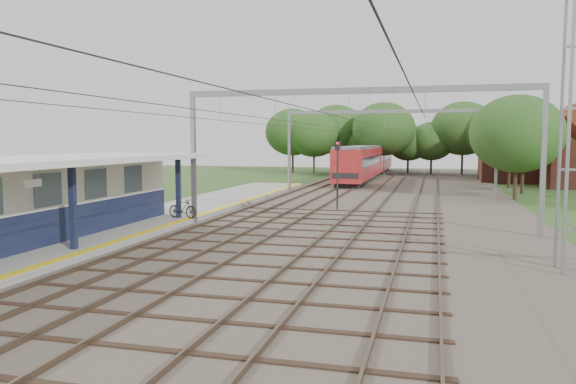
# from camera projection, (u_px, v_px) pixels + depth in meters

# --- Properties ---
(ground) EXTENTS (160.00, 160.00, 0.00)m
(ground) POSITION_uv_depth(u_px,v_px,m) (131.00, 319.00, 14.06)
(ground) COLOR #2D4C1E
(ground) RESTS_ON ground
(ballast_bed) EXTENTS (18.00, 90.00, 0.10)m
(ballast_bed) POSITION_uv_depth(u_px,v_px,m) (389.00, 200.00, 41.94)
(ballast_bed) COLOR #473D33
(ballast_bed) RESTS_ON ground
(platform) EXTENTS (5.00, 52.00, 0.35)m
(platform) POSITION_uv_depth(u_px,v_px,m) (143.00, 222.00, 29.43)
(platform) COLOR gray
(platform) RESTS_ON ground
(yellow_stripe) EXTENTS (0.45, 52.00, 0.01)m
(yellow_stripe) POSITION_uv_depth(u_px,v_px,m) (182.00, 220.00, 28.84)
(yellow_stripe) COLOR yellow
(yellow_stripe) RESTS_ON platform
(station_building) EXTENTS (3.41, 18.00, 3.40)m
(station_building) POSITION_uv_depth(u_px,v_px,m) (25.00, 200.00, 22.86)
(station_building) COLOR beige
(station_building) RESTS_ON platform
(canopy) EXTENTS (6.40, 20.00, 3.44)m
(canopy) POSITION_uv_depth(u_px,v_px,m) (29.00, 162.00, 21.47)
(canopy) COLOR black
(canopy) RESTS_ON platform
(rail_tracks) EXTENTS (11.80, 88.00, 0.15)m
(rail_tracks) POSITION_uv_depth(u_px,v_px,m) (355.00, 197.00, 42.56)
(rail_tracks) COLOR brown
(rail_tracks) RESTS_ON ballast_bed
(catenary_system) EXTENTS (17.22, 88.00, 7.00)m
(catenary_system) POSITION_uv_depth(u_px,v_px,m) (375.00, 124.00, 37.05)
(catenary_system) COLOR gray
(catenary_system) RESTS_ON ground
(tree_band) EXTENTS (31.72, 30.88, 8.82)m
(tree_band) POSITION_uv_depth(u_px,v_px,m) (406.00, 137.00, 67.65)
(tree_band) COLOR #382619
(tree_band) RESTS_ON ground
(house_far) EXTENTS (8.00, 6.12, 8.66)m
(house_far) POSITION_uv_depth(u_px,v_px,m) (520.00, 152.00, 59.80)
(house_far) COLOR brown
(house_far) RESTS_ON ground
(bicycle) EXTENTS (1.83, 0.84, 1.06)m
(bicycle) POSITION_uv_depth(u_px,v_px,m) (183.00, 208.00, 29.70)
(bicycle) COLOR black
(bicycle) RESTS_ON platform
(train) EXTENTS (2.87, 35.79, 3.78)m
(train) POSITION_uv_depth(u_px,v_px,m) (368.00, 160.00, 67.56)
(train) COLOR black
(train) RESTS_ON ballast_bed
(signal_post) EXTENTS (0.35, 0.32, 4.41)m
(signal_post) POSITION_uv_depth(u_px,v_px,m) (338.00, 167.00, 35.34)
(signal_post) COLOR black
(signal_post) RESTS_ON ground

